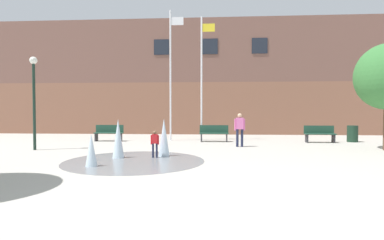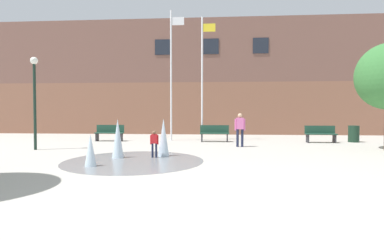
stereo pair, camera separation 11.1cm
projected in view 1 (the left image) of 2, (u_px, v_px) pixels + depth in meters
name	position (u px, v px, depth m)	size (l,w,h in m)	color
ground_plane	(205.00, 202.00, 5.60)	(100.00, 100.00, 0.00)	#B2ADA3
library_building	(210.00, 80.00, 24.42)	(36.00, 6.05, 8.38)	brown
splash_fountain	(133.00, 144.00, 10.55)	(4.75, 4.75, 1.42)	gray
park_bench_far_left	(109.00, 133.00, 16.87)	(1.60, 0.44, 0.91)	#28282D
park_bench_under_right_flagpole	(214.00, 133.00, 16.55)	(1.60, 0.44, 0.91)	#28282D
park_bench_far_right	(320.00, 134.00, 16.11)	(1.60, 0.44, 0.91)	#28282D
adult_in_red	(240.00, 127.00, 14.16)	(0.50, 0.21, 1.59)	#1E233D
child_with_pink_shirt	(155.00, 142.00, 10.87)	(0.31, 0.14, 0.99)	#1E233D
flagpole_left	(171.00, 71.00, 17.14)	(0.80, 0.10, 7.45)	silver
flagpole_right	(202.00, 75.00, 17.03)	(0.80, 0.10, 7.04)	silver
lamp_post_left_lane	(34.00, 90.00, 12.97)	(0.32, 0.32, 4.05)	#192D23
trash_can	(352.00, 134.00, 16.39)	(0.56, 0.56, 0.90)	#193323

